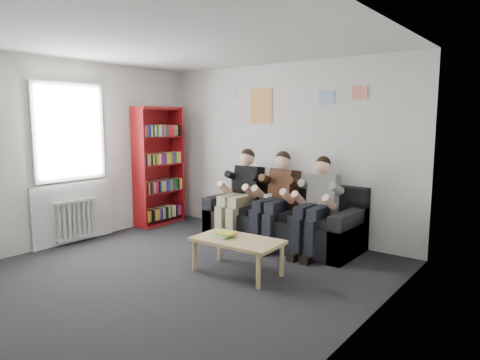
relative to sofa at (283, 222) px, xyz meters
The scene contains 14 objects.
room_shell 2.32m from the sofa, 98.40° to the right, with size 5.00×5.00×5.00m.
sofa is the anchor object (origin of this frame).
bookshelf 2.49m from the sofa, behind, with size 0.31×0.92×2.05m.
coffee_table 1.45m from the sofa, 79.94° to the right, with size 1.06×0.58×0.42m.
game_cases 1.45m from the sofa, 87.45° to the right, with size 0.26×0.23×0.05m.
person_left 0.77m from the sofa, 162.12° to the right, with size 0.42×0.90×1.39m.
person_middle 0.42m from the sofa, 90.00° to the right, with size 0.42×0.89×1.38m.
person_right 0.76m from the sofa, 17.66° to the right, with size 0.40×0.85×1.34m.
radiator 3.08m from the sofa, 142.81° to the right, with size 0.10×0.64×0.60m.
window 3.22m from the sofa, 143.63° to the right, with size 0.05×1.30×2.36m.
poster_large 1.91m from the sofa, 148.84° to the left, with size 0.42×0.01×0.55m, color #EAB752.
poster_blue 1.93m from the sofa, 43.70° to the left, with size 0.25×0.01×0.20m, color #418EDF.
poster_pink 2.15m from the sofa, 24.25° to the left, with size 0.22×0.01×0.18m, color #D4428A.
poster_sign 2.37m from the sofa, 161.92° to the left, with size 0.20×0.01×0.14m, color silver.
Camera 1 is at (3.59, -3.25, 1.82)m, focal length 32.00 mm.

